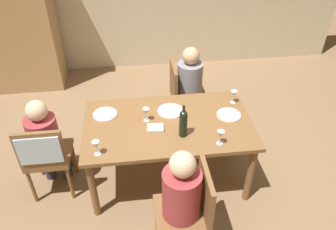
{
  "coord_description": "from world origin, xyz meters",
  "views": [
    {
      "loc": [
        -0.33,
        -2.61,
        2.83
      ],
      "look_at": [
        0.0,
        0.0,
        0.86
      ],
      "focal_mm": 35.78,
      "sensor_mm": 36.0,
      "label": 1
    }
  ],
  "objects": [
    {
      "name": "handbag",
      "position": [
        -1.22,
        0.35,
        0.11
      ],
      "size": [
        0.29,
        0.14,
        0.22
      ],
      "primitive_type": "cube",
      "rotation": [
        0.0,
        0.0,
        -0.06
      ],
      "color": "brown",
      "rests_on": "ground_plane"
    },
    {
      "name": "wine_glass_centre",
      "position": [
        -0.68,
        -0.37,
        0.86
      ],
      "size": [
        0.07,
        0.07,
        0.15
      ],
      "color": "silver",
      "rests_on": "dining_table"
    },
    {
      "name": "dining_table",
      "position": [
        0.0,
        0.0,
        0.67
      ],
      "size": [
        1.68,
        0.99,
        0.76
      ],
      "color": "brown",
      "rests_on": "ground_plane"
    },
    {
      "name": "person_man_guest",
      "position": [
        -1.22,
        0.03,
        0.65
      ],
      "size": [
        0.3,
        0.35,
        1.12
      ],
      "color": "#33333D",
      "rests_on": "ground_plane"
    },
    {
      "name": "ground_plane",
      "position": [
        0.0,
        0.0,
        0.0
      ],
      "size": [
        10.0,
        10.0,
        0.0
      ],
      "primitive_type": "plane",
      "color": "#846647"
    },
    {
      "name": "dinner_plate_guest_right",
      "position": [
        0.05,
        0.19,
        0.76
      ],
      "size": [
        0.27,
        0.27,
        0.01
      ],
      "primitive_type": "cylinder",
      "color": "white",
      "rests_on": "dining_table"
    },
    {
      "name": "wine_glass_near_right",
      "position": [
        0.44,
        -0.37,
        0.86
      ],
      "size": [
        0.07,
        0.07,
        0.15
      ],
      "color": "silver",
      "rests_on": "dining_table"
    },
    {
      "name": "wine_glass_near_left",
      "position": [
        -0.21,
        0.07,
        0.86
      ],
      "size": [
        0.07,
        0.07,
        0.15
      ],
      "color": "silver",
      "rests_on": "dining_table"
    },
    {
      "name": "chair_left_end",
      "position": [
        -1.22,
        -0.12,
        0.59
      ],
      "size": [
        0.44,
        0.46,
        0.92
      ],
      "color": "brown",
      "rests_on": "ground_plane"
    },
    {
      "name": "chair_far_right",
      "position": [
        0.29,
        0.88,
        0.53
      ],
      "size": [
        0.44,
        0.44,
        0.92
      ],
      "rotation": [
        0.0,
        0.0,
        -1.57
      ],
      "color": "brown",
      "rests_on": "ground_plane"
    },
    {
      "name": "dinner_plate_host",
      "position": [
        0.64,
        0.05,
        0.76
      ],
      "size": [
        0.24,
        0.24,
        0.01
      ],
      "primitive_type": "cylinder",
      "color": "white",
      "rests_on": "dining_table"
    },
    {
      "name": "armoire_cabinet",
      "position": [
        -1.94,
        2.25,
        1.1
      ],
      "size": [
        1.18,
        0.62,
        2.18
      ],
      "color": "#A87F51",
      "rests_on": "ground_plane"
    },
    {
      "name": "person_man_bearded",
      "position": [
        0.4,
        0.88,
        0.66
      ],
      "size": [
        0.36,
        0.31,
        1.14
      ],
      "rotation": [
        0.0,
        0.0,
        -1.57
      ],
      "color": "#33333D",
      "rests_on": "ground_plane"
    },
    {
      "name": "person_woman_host",
      "position": [
        -0.03,
        -0.88,
        0.66
      ],
      "size": [
        0.36,
        0.31,
        1.15
      ],
      "rotation": [
        0.0,
        0.0,
        1.57
      ],
      "color": "#33333D",
      "rests_on": "ground_plane"
    },
    {
      "name": "chair_near",
      "position": [
        0.09,
        -0.88,
        0.53
      ],
      "size": [
        0.44,
        0.44,
        0.92
      ],
      "rotation": [
        0.0,
        0.0,
        1.57
      ],
      "color": "brown",
      "rests_on": "ground_plane"
    },
    {
      "name": "folded_napkin",
      "position": [
        -0.14,
        -0.09,
        0.77
      ],
      "size": [
        0.17,
        0.13,
        0.03
      ],
      "primitive_type": "cube",
      "rotation": [
        0.0,
        0.0,
        -0.07
      ],
      "color": "beige",
      "rests_on": "dining_table"
    },
    {
      "name": "wine_glass_far",
      "position": [
        0.74,
        0.27,
        0.86
      ],
      "size": [
        0.07,
        0.07,
        0.15
      ],
      "color": "silver",
      "rests_on": "dining_table"
    },
    {
      "name": "wine_bottle_tall_green",
      "position": [
        0.12,
        -0.2,
        0.91
      ],
      "size": [
        0.08,
        0.08,
        0.34
      ],
      "color": "black",
      "rests_on": "dining_table"
    },
    {
      "name": "dinner_plate_guest_left",
      "position": [
        -0.63,
        0.22,
        0.76
      ],
      "size": [
        0.25,
        0.25,
        0.01
      ],
      "primitive_type": "cylinder",
      "color": "white",
      "rests_on": "dining_table"
    }
  ]
}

